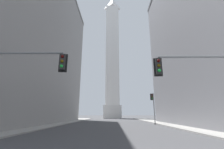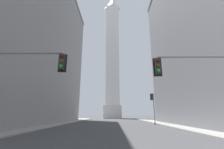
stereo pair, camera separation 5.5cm
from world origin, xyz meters
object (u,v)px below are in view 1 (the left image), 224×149
at_px(traffic_light_mid_right, 153,103).
at_px(traffic_light_near_right, 211,75).
at_px(obelisk, 112,55).
at_px(traffic_light_near_left, 11,71).

bearing_deg(traffic_light_mid_right, traffic_light_near_right, -94.08).
bearing_deg(obelisk, traffic_light_mid_right, -77.53).
bearing_deg(traffic_light_mid_right, obelisk, 102.47).
relative_size(traffic_light_near_left, traffic_light_near_right, 1.05).
distance_m(traffic_light_near_left, traffic_light_near_right, 13.36).
xyz_separation_m(obelisk, traffic_light_near_left, (-6.59, -57.98, -25.06)).
height_order(obelisk, traffic_light_near_right, obelisk).
relative_size(traffic_light_near_left, traffic_light_mid_right, 1.02).
distance_m(obelisk, traffic_light_mid_right, 46.06).
xyz_separation_m(obelisk, traffic_light_mid_right, (8.24, -37.25, -25.81)).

